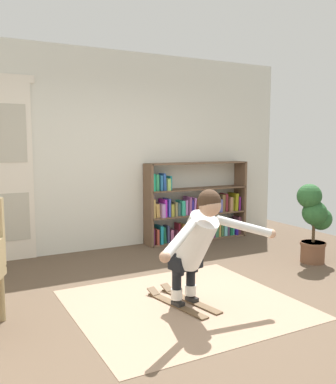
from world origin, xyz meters
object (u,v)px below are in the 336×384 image
object	(u,v)px
person_skier	(197,240)
skis_pair	(182,301)
potted_plant	(314,220)
bookshelf	(195,210)

from	to	relation	value
person_skier	skis_pair	bearing A→B (deg)	100.78
potted_plant	skis_pair	xyz separation A→B (m)	(-2.22, -0.40, -0.55)
bookshelf	potted_plant	world-z (taller)	bookshelf
bookshelf	skis_pair	xyz separation A→B (m)	(-1.53, -2.24, -0.47)
bookshelf	person_skier	xyz separation A→B (m)	(-1.49, -2.45, 0.19)
bookshelf	potted_plant	bearing A→B (deg)	-69.49
bookshelf	person_skier	size ratio (longest dim) A/B	1.28
potted_plant	skis_pair	bearing A→B (deg)	-169.69
bookshelf	skis_pair	bearing A→B (deg)	-124.40
bookshelf	person_skier	distance (m)	2.88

